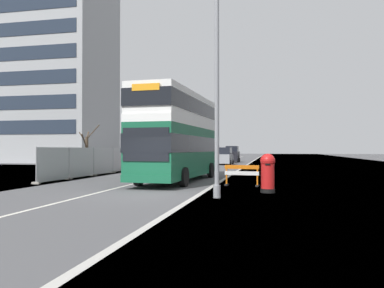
# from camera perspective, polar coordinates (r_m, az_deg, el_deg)

# --- Properties ---
(ground) EXTENTS (140.00, 280.00, 0.10)m
(ground) POSITION_cam_1_polar(r_m,az_deg,el_deg) (16.13, -5.65, -7.79)
(ground) COLOR #4C4C4F
(double_decker_bus) EXTENTS (3.18, 11.16, 5.17)m
(double_decker_bus) POSITION_cam_1_polar(r_m,az_deg,el_deg) (22.97, -1.85, 1.30)
(double_decker_bus) COLOR #145638
(double_decker_bus) RESTS_ON ground
(lamppost_foreground) EXTENTS (0.29, 0.70, 9.46)m
(lamppost_foreground) POSITION_cam_1_polar(r_m,az_deg,el_deg) (15.23, 3.75, 8.92)
(lamppost_foreground) COLOR gray
(lamppost_foreground) RESTS_ON ground
(red_pillar_postbox) EXTENTS (0.66, 0.66, 1.73)m
(red_pillar_postbox) POSITION_cam_1_polar(r_m,az_deg,el_deg) (17.17, 11.29, -4.02)
(red_pillar_postbox) COLOR black
(red_pillar_postbox) RESTS_ON ground
(roadworks_barrier) EXTENTS (1.81, 0.64, 1.09)m
(roadworks_barrier) POSITION_cam_1_polar(r_m,az_deg,el_deg) (20.05, 7.47, -4.31)
(roadworks_barrier) COLOR orange
(roadworks_barrier) RESTS_ON ground
(construction_site_fence) EXTENTS (0.44, 24.00, 2.08)m
(construction_site_fence) POSITION_cam_1_polar(r_m,az_deg,el_deg) (33.04, -10.60, -2.36)
(construction_site_fence) COLOR #A8AAAD
(construction_site_fence) RESTS_ON ground
(car_oncoming_near) EXTENTS (2.09, 4.04, 2.26)m
(car_oncoming_near) POSITION_cam_1_polar(r_m,az_deg,el_deg) (39.37, -2.46, -2.03)
(car_oncoming_near) COLOR maroon
(car_oncoming_near) RESTS_ON ground
(car_receding_mid) EXTENTS (1.96, 4.51, 2.12)m
(car_receding_mid) POSITION_cam_1_polar(r_m,az_deg,el_deg) (47.33, 4.88, -1.89)
(car_receding_mid) COLOR gray
(car_receding_mid) RESTS_ON ground
(car_receding_far) EXTENTS (2.05, 3.83, 2.35)m
(car_receding_far) POSITION_cam_1_polar(r_m,az_deg,el_deg) (55.77, 6.06, -1.60)
(car_receding_far) COLOR black
(car_receding_far) RESTS_ON ground
(car_far_side) EXTENTS (2.02, 3.88, 2.27)m
(car_far_side) POSITION_cam_1_polar(r_m,az_deg,el_deg) (65.13, 2.41, -1.52)
(car_far_side) COLOR black
(car_far_side) RESTS_ON ground
(bare_tree_far_verge_near) EXTENTS (2.56, 2.43, 4.87)m
(bare_tree_far_verge_near) POSITION_cam_1_polar(r_m,az_deg,el_deg) (46.82, -15.51, -0.53)
(bare_tree_far_verge_near) COLOR #4C3D2D
(bare_tree_far_verge_near) RESTS_ON ground
(bare_tree_far_verge_mid) EXTENTS (2.60, 2.16, 4.21)m
(bare_tree_far_verge_mid) POSITION_cam_1_polar(r_m,az_deg,el_deg) (68.69, -3.08, -0.68)
(bare_tree_far_verge_mid) COLOR #4C3D2D
(bare_tree_far_verge_mid) RESTS_ON ground
(backdrop_office_block) EXTENTS (28.11, 12.66, 26.90)m
(backdrop_office_block) POSITION_cam_1_polar(r_m,az_deg,el_deg) (65.60, -24.53, 9.44)
(backdrop_office_block) COLOR #9EA0A3
(backdrop_office_block) RESTS_ON ground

